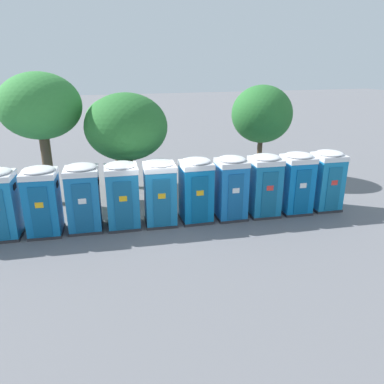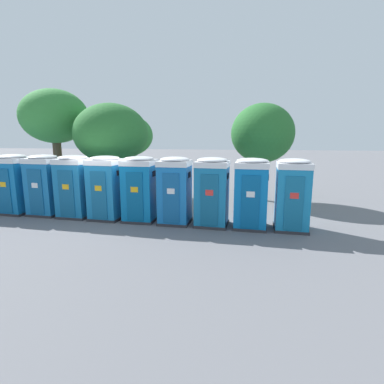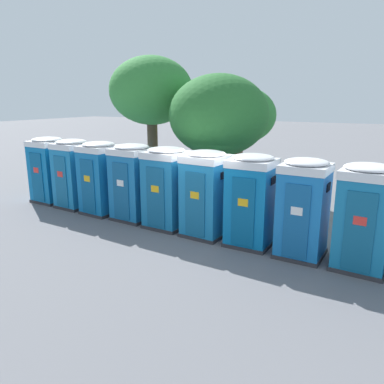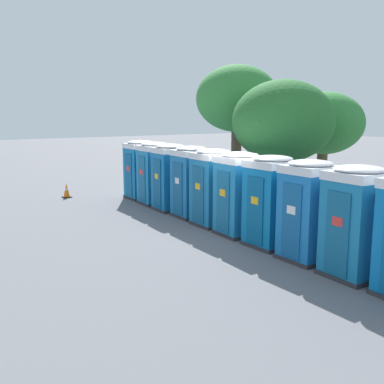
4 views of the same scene
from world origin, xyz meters
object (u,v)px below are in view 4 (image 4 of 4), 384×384
at_px(portapotty_1, 155,173).
at_px(portapotty_2, 171,177).
at_px(portapotty_0, 141,169).
at_px(portapotty_8, 356,221).
at_px(portapotty_7, 308,210).
at_px(street_tree_0, 324,124).
at_px(portapotty_3, 192,181).
at_px(street_tree_3, 237,100).
at_px(portapotty_4, 213,187).
at_px(traffic_cone, 67,191).
at_px(portapotty_5, 239,193).
at_px(street_tree_2, 283,122).
at_px(portapotty_6, 271,201).

distance_m(portapotty_1, portapotty_2, 1.42).
distance_m(portapotty_0, portapotty_8, 11.35).
height_order(portapotty_7, street_tree_0, street_tree_0).
height_order(portapotty_3, street_tree_0, street_tree_0).
distance_m(portapotty_1, street_tree_3, 4.54).
height_order(portapotty_3, portapotty_4, same).
bearing_deg(street_tree_0, portapotty_0, -142.83).
relative_size(portapotty_2, street_tree_0, 0.57).
distance_m(street_tree_0, traffic_cone, 11.22).
bearing_deg(portapotty_4, portapotty_8, -3.83).
relative_size(portapotty_3, portapotty_4, 1.00).
bearing_deg(portapotty_5, portapotty_3, 174.99).
distance_m(portapotty_1, portapotty_5, 5.68).
bearing_deg(portapotty_2, portapotty_5, -3.57).
height_order(portapotty_2, portapotty_7, same).
xyz_separation_m(portapotty_1, traffic_cone, (-3.45, -2.49, -0.97)).
bearing_deg(portapotty_4, portapotty_0, 175.86).
xyz_separation_m(portapotty_8, street_tree_2, (-5.10, 2.97, 2.09)).
bearing_deg(portapotty_4, street_tree_3, 129.54).
bearing_deg(portapotty_6, portapotty_5, 177.23).
relative_size(portapotty_3, portapotty_7, 1.00).
distance_m(portapotty_8, traffic_cone, 13.52).
bearing_deg(street_tree_0, portapotty_4, -94.36).
xyz_separation_m(portapotty_0, portapotty_5, (7.08, -0.52, 0.00)).
relative_size(portapotty_0, street_tree_2, 0.53).
relative_size(portapotty_5, portapotty_6, 1.00).
bearing_deg(portapotty_6, portapotty_7, -4.64).
height_order(portapotty_0, traffic_cone, portapotty_0).
bearing_deg(portapotty_1, traffic_cone, -144.19).
bearing_deg(street_tree_2, portapotty_8, -30.22).
distance_m(portapotty_4, portapotty_5, 1.42).
xyz_separation_m(portapotty_1, portapotty_5, (5.66, -0.39, -0.00)).
distance_m(portapotty_3, portapotty_5, 2.84).
distance_m(portapotty_4, portapotty_7, 4.26).
relative_size(portapotty_5, street_tree_0, 0.57).
bearing_deg(portapotty_2, traffic_cone, -154.07).
bearing_deg(street_tree_0, portapotty_2, -123.61).
height_order(portapotty_0, portapotty_2, same).
height_order(street_tree_3, traffic_cone, street_tree_3).
xyz_separation_m(portapotty_4, portapotty_6, (2.83, -0.18, 0.00)).
height_order(portapotty_6, traffic_cone, portapotty_6).
xyz_separation_m(portapotty_0, portapotty_2, (2.83, -0.25, 0.00)).
xyz_separation_m(portapotty_3, street_tree_2, (1.98, 2.45, 2.09)).
bearing_deg(portapotty_4, portapotty_6, -3.60).
height_order(portapotty_5, street_tree_0, street_tree_0).
relative_size(street_tree_0, traffic_cone, 7.01).
xyz_separation_m(portapotty_0, street_tree_0, (6.04, 4.58, 1.99)).
relative_size(portapotty_0, portapotty_8, 1.00).
xyz_separation_m(portapotty_1, portapotty_2, (1.41, -0.13, -0.00)).
relative_size(street_tree_0, street_tree_2, 0.93).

